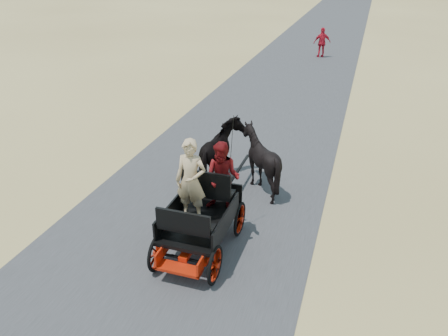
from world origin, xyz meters
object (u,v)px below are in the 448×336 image
(carriage, at_px, (201,235))
(horse_right, at_px, (260,160))
(pedestrian, at_px, (322,43))
(horse_left, at_px, (221,155))

(carriage, bearing_deg, horse_right, 79.61)
(pedestrian, bearing_deg, horse_left, 64.80)
(horse_left, distance_m, horse_right, 1.10)
(carriage, xyz_separation_m, pedestrian, (0.17, 19.72, 0.50))
(horse_left, relative_size, horse_right, 1.18)
(horse_left, distance_m, pedestrian, 16.74)
(carriage, height_order, horse_left, horse_left)
(horse_left, bearing_deg, pedestrian, -92.45)
(carriage, bearing_deg, horse_left, 100.39)
(horse_left, xyz_separation_m, pedestrian, (0.72, 16.72, 0.02))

